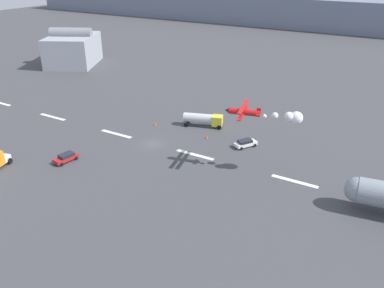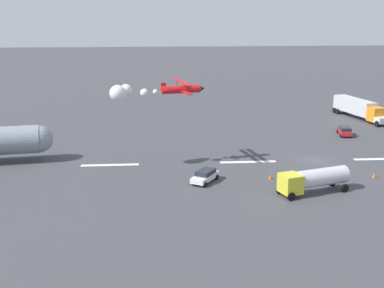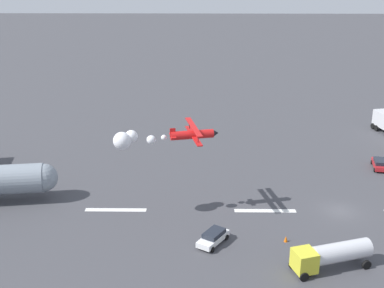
# 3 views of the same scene
# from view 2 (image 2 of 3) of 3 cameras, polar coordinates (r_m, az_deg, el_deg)

# --- Properties ---
(ground_plane) EXTENTS (440.00, 440.00, 0.00)m
(ground_plane) POSITION_cam_2_polar(r_m,az_deg,el_deg) (76.53, 13.38, -1.77)
(ground_plane) COLOR #424247
(ground_plane) RESTS_ON ground
(runway_stripe_2) EXTENTS (8.00, 0.90, 0.01)m
(runway_stripe_2) POSITION_cam_2_polar(r_m,az_deg,el_deg) (80.01, 20.05, -1.55)
(runway_stripe_2) COLOR white
(runway_stripe_2) RESTS_ON ground
(runway_stripe_3) EXTENTS (8.00, 0.90, 0.01)m
(runway_stripe_3) POSITION_cam_2_polar(r_m,az_deg,el_deg) (74.18, 6.18, -1.97)
(runway_stripe_3) COLOR white
(runway_stripe_3) RESTS_ON ground
(runway_stripe_4) EXTENTS (8.00, 0.90, 0.01)m
(runway_stripe_4) POSITION_cam_2_polar(r_m,az_deg,el_deg) (73.25, -9.01, -2.29)
(runway_stripe_4) COLOR white
(runway_stripe_4) RESTS_ON ground
(stunt_biplane_red) EXTENTS (12.84, 7.43, 2.23)m
(stunt_biplane_red) POSITION_cam_2_polar(r_m,az_deg,el_deg) (69.31, -5.30, 5.81)
(stunt_biplane_red) COLOR red
(semi_truck_orange) EXTENTS (6.40, 15.06, 3.70)m
(semi_truck_orange) POSITION_cam_2_polar(r_m,az_deg,el_deg) (107.21, 17.87, 3.81)
(semi_truck_orange) COLOR silver
(semi_truck_orange) RESTS_ON ground
(fuel_tanker_truck) EXTENTS (9.04, 5.18, 2.90)m
(fuel_tanker_truck) POSITION_cam_2_polar(r_m,az_deg,el_deg) (62.77, 13.17, -3.78)
(fuel_tanker_truck) COLOR yellow
(fuel_tanker_truck) RESTS_ON ground
(followme_car_yellow) EXTENTS (2.59, 4.72, 1.52)m
(followme_car_yellow) POSITION_cam_2_polar(r_m,az_deg,el_deg) (92.52, 16.44, 1.41)
(followme_car_yellow) COLOR #B21E23
(followme_car_yellow) RESTS_ON ground
(airport_staff_sedan) EXTENTS (4.00, 4.84, 1.52)m
(airport_staff_sedan) POSITION_cam_2_polar(r_m,az_deg,el_deg) (65.30, 1.44, -3.50)
(airport_staff_sedan) COLOR white
(airport_staff_sedan) RESTS_ON ground
(traffic_cone_near) EXTENTS (0.44, 0.44, 0.75)m
(traffic_cone_near) POSITION_cam_2_polar(r_m,az_deg,el_deg) (71.01, 19.39, -3.22)
(traffic_cone_near) COLOR orange
(traffic_cone_near) RESTS_ON ground
(traffic_cone_far) EXTENTS (0.44, 0.44, 0.75)m
(traffic_cone_far) POSITION_cam_2_polar(r_m,az_deg,el_deg) (67.23, 8.61, -3.52)
(traffic_cone_far) COLOR orange
(traffic_cone_far) RESTS_ON ground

